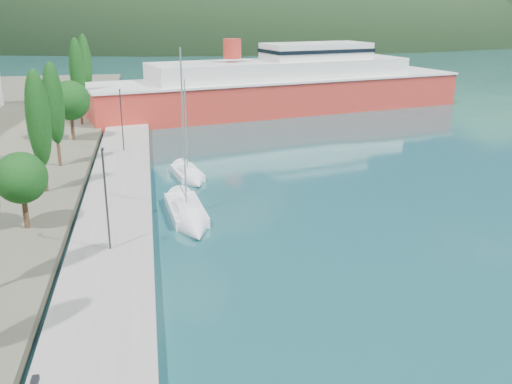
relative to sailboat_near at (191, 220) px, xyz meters
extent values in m
plane|color=#194A4D|center=(3.86, 101.81, -0.31)|extent=(1400.00, 1400.00, 0.00)
cube|color=gray|center=(-5.14, 7.81, 0.09)|extent=(5.00, 88.00, 0.80)
cylinder|color=#47301E|center=(-10.69, -0.40, 1.43)|extent=(0.36, 0.36, 2.08)
sphere|color=#103B11|center=(-10.69, -0.40, 3.81)|extent=(3.33, 3.33, 3.33)
cylinder|color=#47301E|center=(-10.69, 7.55, 1.43)|extent=(0.30, 0.30, 2.09)
ellipsoid|color=#103B11|center=(-10.69, 7.55, 6.18)|extent=(1.80, 1.80, 7.40)
cylinder|color=#47301E|center=(-10.69, 15.35, 1.42)|extent=(0.30, 0.30, 2.06)
ellipsoid|color=#103B11|center=(-10.69, 15.35, 6.09)|extent=(1.80, 1.80, 7.29)
cylinder|color=#47301E|center=(-10.69, 26.04, 1.71)|extent=(0.36, 0.36, 2.64)
sphere|color=#103B11|center=(-10.69, 26.04, 4.72)|extent=(4.22, 4.22, 4.22)
cylinder|color=#47301E|center=(-10.69, 35.03, 1.54)|extent=(0.30, 0.30, 2.29)
ellipsoid|color=#103B11|center=(-10.69, 35.03, 6.75)|extent=(1.80, 1.80, 8.13)
cylinder|color=#47301E|center=(-10.69, 44.65, 1.54)|extent=(0.30, 0.30, 2.30)
ellipsoid|color=#103B11|center=(-10.69, 44.65, 6.77)|extent=(1.80, 1.80, 8.16)
cube|color=#2D2D33|center=(-5.14, -26.40, 6.49)|extent=(0.15, 0.50, 0.12)
cylinder|color=#2D2D33|center=(-5.14, -5.14, 3.49)|extent=(0.12, 0.12, 6.00)
cube|color=#2D2D33|center=(-5.14, -4.89, 6.49)|extent=(0.15, 0.50, 0.12)
cylinder|color=#2D2D33|center=(-5.14, 19.90, 3.49)|extent=(0.12, 0.12, 6.00)
cube|color=#2D2D33|center=(-5.14, 20.15, 6.49)|extent=(0.15, 0.50, 0.12)
cube|color=silver|center=(-0.19, 2.18, -0.06)|extent=(2.91, 6.70, 0.92)
cube|color=silver|center=(-0.15, 1.74, 0.56)|extent=(1.63, 2.72, 0.36)
cylinder|color=silver|center=(-0.15, 1.74, 6.03)|extent=(0.12, 0.12, 11.25)
cone|color=silver|center=(0.17, -1.98, -0.06)|extent=(2.61, 3.23, 2.35)
cube|color=silver|center=(0.61, 12.07, -0.09)|extent=(2.88, 5.01, 0.81)
cube|color=silver|center=(0.67, 11.76, 0.45)|extent=(1.56, 2.08, 0.31)
cylinder|color=silver|center=(0.67, 11.76, 4.36)|extent=(0.12, 0.12, 8.08)
cone|color=silver|center=(1.15, 9.10, -0.09)|extent=(2.43, 2.54, 2.06)
cube|color=red|center=(16.61, 43.91, 1.78)|extent=(56.15, 24.01, 5.31)
cube|color=silver|center=(16.61, 43.91, 4.43)|extent=(56.61, 24.44, 0.28)
cube|color=silver|center=(16.61, 43.91, 5.57)|extent=(39.12, 18.12, 2.85)
cube|color=silver|center=(22.15, 45.25, 8.13)|extent=(16.63, 10.49, 2.28)
cylinder|color=red|center=(9.24, 42.13, 8.80)|extent=(2.47, 2.47, 2.66)
camera|label=1|loc=(-2.38, -37.39, 14.12)|focal=40.00mm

